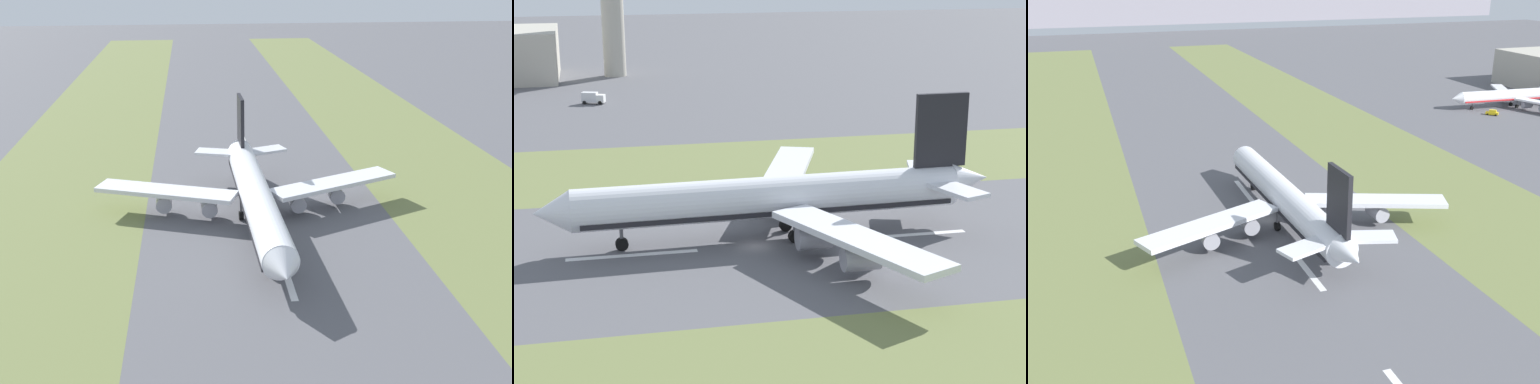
# 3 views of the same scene
# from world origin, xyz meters

# --- Properties ---
(ground_plane) EXTENTS (800.00, 800.00, 0.00)m
(ground_plane) POSITION_xyz_m (0.00, 0.00, 0.00)
(ground_plane) COLOR #56565B
(grass_median_east) EXTENTS (40.00, 600.00, 0.01)m
(grass_median_east) POSITION_xyz_m (45.00, 0.00, 0.00)
(grass_median_east) COLOR olive
(grass_median_east) RESTS_ON ground
(centreline_dash_mid) EXTENTS (1.20, 18.00, 0.01)m
(centreline_dash_mid) POSITION_xyz_m (0.00, -22.67, 0.01)
(centreline_dash_mid) COLOR silver
(centreline_dash_mid) RESTS_ON ground
(centreline_dash_far) EXTENTS (1.20, 18.00, 0.01)m
(centreline_dash_far) POSITION_xyz_m (0.00, 17.33, 0.01)
(centreline_dash_far) COLOR silver
(centreline_dash_far) RESTS_ON ground
(airplane_main_jet) EXTENTS (64.11, 67.13, 20.20)m
(airplane_main_jet) POSITION_xyz_m (2.94, -4.57, 6.02)
(airplane_main_jet) COLOR silver
(airplane_main_jet) RESTS_ON ground
(service_truck) EXTENTS (4.01, 6.39, 3.10)m
(service_truck) POSITION_xyz_m (116.82, 20.80, 1.67)
(service_truck) COLOR white
(service_truck) RESTS_ON ground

